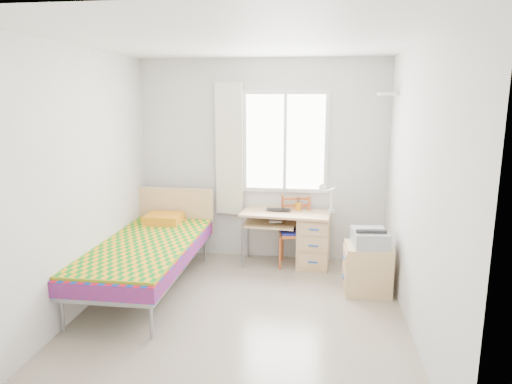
# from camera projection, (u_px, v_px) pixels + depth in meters

# --- Properties ---
(floor) EXTENTS (3.50, 3.50, 0.00)m
(floor) POSITION_uv_depth(u_px,v_px,m) (241.00, 315.00, 4.51)
(floor) COLOR #BCAD93
(floor) RESTS_ON ground
(ceiling) EXTENTS (3.50, 3.50, 0.00)m
(ceiling) POSITION_uv_depth(u_px,v_px,m) (239.00, 40.00, 3.97)
(ceiling) COLOR white
(ceiling) RESTS_ON wall_back
(wall_back) EXTENTS (3.20, 0.00, 3.20)m
(wall_back) POSITION_uv_depth(u_px,v_px,m) (262.00, 161.00, 5.94)
(wall_back) COLOR silver
(wall_back) RESTS_ON ground
(wall_left) EXTENTS (0.00, 3.50, 3.50)m
(wall_left) POSITION_uv_depth(u_px,v_px,m) (78.00, 182.00, 4.45)
(wall_left) COLOR silver
(wall_left) RESTS_ON ground
(wall_right) EXTENTS (0.00, 3.50, 3.50)m
(wall_right) POSITION_uv_depth(u_px,v_px,m) (418.00, 191.00, 4.03)
(wall_right) COLOR silver
(wall_right) RESTS_ON ground
(window) EXTENTS (1.10, 0.04, 1.30)m
(window) POSITION_uv_depth(u_px,v_px,m) (285.00, 142.00, 5.83)
(window) COLOR white
(window) RESTS_ON wall_back
(curtain) EXTENTS (0.35, 0.05, 1.70)m
(curtain) POSITION_uv_depth(u_px,v_px,m) (229.00, 150.00, 5.89)
(curtain) COLOR beige
(curtain) RESTS_ON wall_back
(floating_shelf) EXTENTS (0.20, 0.32, 0.03)m
(floating_shelf) POSITION_uv_depth(u_px,v_px,m) (387.00, 94.00, 5.23)
(floating_shelf) COLOR white
(floating_shelf) RESTS_ON wall_right
(bed) EXTENTS (1.04, 2.21, 0.95)m
(bed) POSITION_uv_depth(u_px,v_px,m) (148.00, 249.00, 5.07)
(bed) COLOR gray
(bed) RESTS_ON floor
(desk) EXTENTS (1.15, 0.60, 0.69)m
(desk) POSITION_uv_depth(u_px,v_px,m) (308.00, 237.00, 5.78)
(desk) COLOR tan
(desk) RESTS_ON floor
(chair) EXTENTS (0.45, 0.45, 0.88)m
(chair) POSITION_uv_depth(u_px,v_px,m) (296.00, 227.00, 5.80)
(chair) COLOR #A94B20
(chair) RESTS_ON floor
(cabinet) EXTENTS (0.51, 0.45, 0.54)m
(cabinet) POSITION_uv_depth(u_px,v_px,m) (367.00, 269.00, 5.00)
(cabinet) COLOR tan
(cabinet) RESTS_ON floor
(printer) EXTENTS (0.39, 0.44, 0.18)m
(printer) POSITION_uv_depth(u_px,v_px,m) (370.00, 237.00, 4.93)
(printer) COLOR #AEB2B7
(printer) RESTS_ON cabinet
(laptop) EXTENTS (0.32, 0.22, 0.02)m
(laptop) POSITION_uv_depth(u_px,v_px,m) (278.00, 211.00, 5.77)
(laptop) COLOR black
(laptop) RESTS_ON desk
(pen_cup) EXTENTS (0.09, 0.09, 0.10)m
(pen_cup) POSITION_uv_depth(u_px,v_px,m) (298.00, 206.00, 5.84)
(pen_cup) COLOR orange
(pen_cup) RESTS_ON desk
(task_lamp) EXTENTS (0.22, 0.32, 0.40)m
(task_lamp) POSITION_uv_depth(u_px,v_px,m) (327.00, 195.00, 5.60)
(task_lamp) COLOR white
(task_lamp) RESTS_ON desk
(book) EXTENTS (0.20, 0.25, 0.02)m
(book) POSITION_uv_depth(u_px,v_px,m) (269.00, 220.00, 5.78)
(book) COLOR gray
(book) RESTS_ON desk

